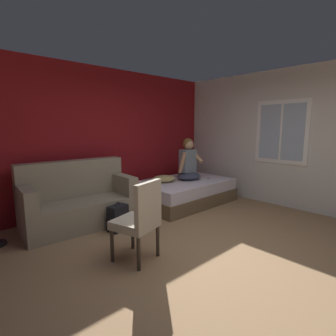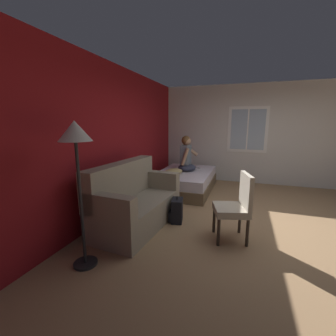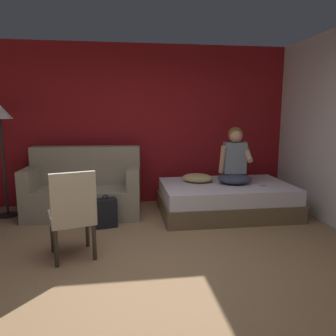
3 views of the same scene
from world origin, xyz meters
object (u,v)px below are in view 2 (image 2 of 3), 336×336
person_seated (186,157)px  cell_phone (199,168)px  bed (185,181)px  backpack (176,211)px  throw_pillow (174,172)px  floor_lamp (76,146)px  couch (134,202)px  side_chair (236,204)px

person_seated → cell_phone: person_seated is taller
bed → cell_phone: (0.50, -0.24, 0.25)m
person_seated → backpack: bearing=-170.2°
throw_pillow → floor_lamp: floor_lamp is taller
bed → couch: bearing=172.4°
couch → person_seated: bearing=-7.2°
bed → couch: 2.19m
bed → person_seated: person_seated is taller
person_seated → backpack: size_ratio=1.91×
side_chair → throw_pillow: (1.71, 1.48, 0.02)m
throw_pillow → side_chair: bearing=-139.2°
couch → backpack: (0.34, -0.63, -0.20)m
person_seated → floor_lamp: floor_lamp is taller
couch → person_seated: 2.36m
cell_phone → floor_lamp: floor_lamp is taller
person_seated → bed: bearing=-179.1°
backpack → floor_lamp: 2.07m
side_chair → cell_phone: bearing=22.1°
backpack → throw_pillow: 1.54m
side_chair → cell_phone: size_ratio=6.81×
couch → side_chair: size_ratio=1.79×
backpack → person_seated: bearing=9.8°
bed → floor_lamp: 3.56m
person_seated → throw_pillow: person_seated is taller
side_chair → cell_phone: 2.84m
throw_pillow → cell_phone: throw_pillow is taller
backpack → floor_lamp: bearing=155.6°
person_seated → couch: bearing=172.8°
person_seated → floor_lamp: size_ratio=0.51×
couch → backpack: size_ratio=3.84×
side_chair → throw_pillow: bearing=40.8°
bed → side_chair: (-2.13, -1.31, 0.30)m
bed → person_seated: bearing=0.9°
throw_pillow → floor_lamp: 3.06m
couch → cell_phone: 2.72m
throw_pillow → backpack: bearing=-160.4°
backpack → cell_phone: bearing=2.3°
person_seated → throw_pillow: (-0.55, 0.16, -0.29)m
couch → throw_pillow: couch is taller
bed → side_chair: size_ratio=2.05×
backpack → cell_phone: size_ratio=3.18×
side_chair → floor_lamp: 2.24m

